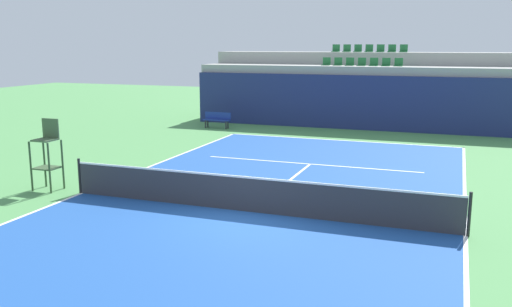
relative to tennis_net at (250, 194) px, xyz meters
name	(u,v)px	position (x,y,z in m)	size (l,w,h in m)	color
ground_plane	(250,212)	(0.00, 0.00, -0.51)	(80.00, 80.00, 0.00)	#4C8C4C
court_surface	(250,212)	(0.00, 0.00, -0.50)	(11.00, 24.00, 0.01)	#1E4C99
baseline_far	(340,140)	(0.00, 11.95, -0.50)	(11.00, 0.10, 0.00)	white
sideline_left	(82,193)	(-5.45, 0.00, -0.50)	(0.10, 24.00, 0.00)	white
sideline_right	(465,236)	(5.45, 0.00, -0.50)	(0.10, 24.00, 0.00)	white
service_line_far	(310,164)	(0.00, 6.40, -0.50)	(8.26, 0.10, 0.00)	white
centre_service_line	(285,184)	(0.00, 3.20, -0.50)	(0.10, 6.40, 0.00)	white
back_wall	(356,103)	(0.00, 15.69, 0.92)	(18.09, 0.30, 2.85)	navy
stands_tier_lower	(360,96)	(0.00, 17.04, 1.14)	(18.09, 2.40, 3.30)	#9E9E99
stands_tier_upper	(367,87)	(0.00, 19.44, 1.50)	(18.09, 2.40, 4.01)	#9E9E99
seating_row_lower	(362,63)	(0.00, 17.14, 2.91)	(4.36, 0.44, 0.44)	#1E6633
seating_row_upper	(369,50)	(0.00, 19.54, 3.62)	(4.36, 0.44, 0.44)	#1E6633
tennis_net	(250,194)	(0.00, 0.00, 0.00)	(11.08, 0.08, 1.07)	black
umpire_chair	(47,152)	(-6.70, 0.06, 0.68)	(0.76, 0.66, 2.20)	#334C2D
player_bench	(217,119)	(-7.07, 13.58, 0.00)	(1.50, 0.40, 0.85)	navy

